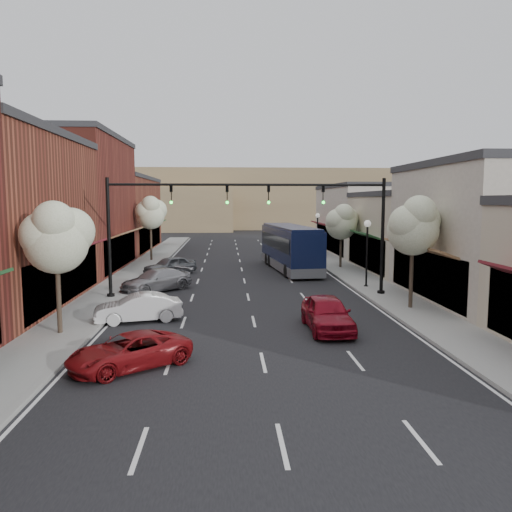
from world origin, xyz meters
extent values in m
plane|color=black|center=(0.00, 0.00, 0.00)|extent=(160.00, 160.00, 0.00)
cube|color=gray|center=(-8.40, 18.50, 0.07)|extent=(2.80, 73.00, 0.15)
cube|color=gray|center=(8.40, 18.50, 0.07)|extent=(2.80, 73.00, 0.15)
cube|color=gray|center=(-7.00, 18.50, 0.07)|extent=(0.25, 73.00, 0.17)
cube|color=gray|center=(7.00, 18.50, 0.07)|extent=(0.25, 73.00, 0.17)
cube|color=black|center=(-10.10, 6.00, 1.60)|extent=(0.60, 11.90, 2.60)
cube|color=#5A141B|center=(-9.30, 6.00, 3.10)|extent=(1.07, 9.80, 0.49)
cube|color=maroon|center=(-14.30, 20.00, 5.25)|extent=(9.00, 14.00, 10.50)
cube|color=#2D2D30|center=(-14.30, 20.00, 10.70)|extent=(9.20, 14.10, 0.40)
cube|color=black|center=(-10.10, 20.00, 1.60)|extent=(0.60, 11.90, 2.60)
cube|color=brown|center=(-9.30, 20.00, 3.10)|extent=(1.07, 9.80, 0.49)
cube|color=brown|center=(-14.30, 36.00, 4.00)|extent=(9.00, 18.00, 8.00)
cube|color=#2D2D30|center=(-14.30, 36.00, 8.20)|extent=(9.20, 18.10, 0.40)
cube|color=black|center=(-10.10, 36.00, 1.60)|extent=(0.60, 15.30, 2.60)
cube|color=#1A411F|center=(-9.30, 36.00, 3.10)|extent=(1.07, 12.60, 0.49)
cube|color=#BEB4A3|center=(13.80, 6.00, 3.75)|extent=(8.00, 12.00, 7.50)
cube|color=#2D2D30|center=(13.80, 6.00, 7.70)|extent=(8.20, 12.10, 0.40)
cube|color=black|center=(10.10, 6.00, 1.60)|extent=(0.60, 10.20, 2.60)
cube|color=brown|center=(9.30, 6.00, 3.10)|extent=(1.07, 8.40, 0.49)
cube|color=#B6A790|center=(13.80, 18.00, 3.00)|extent=(8.00, 12.00, 6.00)
cube|color=#2D2D30|center=(13.80, 18.00, 6.20)|extent=(8.20, 12.10, 0.40)
cube|color=black|center=(10.10, 18.00, 1.60)|extent=(0.60, 10.20, 2.60)
cube|color=#1A411F|center=(9.30, 18.00, 3.10)|extent=(1.07, 8.40, 0.49)
cube|color=#BEB4A3|center=(13.80, 32.00, 3.50)|extent=(8.00, 16.00, 7.00)
cube|color=#2D2D30|center=(13.80, 32.00, 7.20)|extent=(8.20, 16.10, 0.40)
cube|color=black|center=(10.10, 32.00, 1.60)|extent=(0.60, 13.60, 2.60)
cube|color=#5A141B|center=(9.30, 32.00, 3.10)|extent=(1.07, 11.20, 0.49)
cube|color=#7A6647|center=(0.00, 90.00, 6.00)|extent=(120.00, 30.00, 12.00)
cube|color=#7A6647|center=(-25.00, 78.00, 4.00)|extent=(50.00, 20.00, 8.00)
cylinder|color=black|center=(8.00, 8.00, 0.15)|extent=(0.44, 0.44, 0.30)
cylinder|color=black|center=(8.00, 8.00, 3.50)|extent=(0.20, 0.20, 7.00)
cylinder|color=black|center=(4.00, 8.00, 6.60)|extent=(8.00, 0.14, 0.14)
imported|color=black|center=(4.40, 8.00, 6.00)|extent=(0.18, 0.46, 1.10)
sphere|color=#19E533|center=(4.40, 7.88, 5.58)|extent=(0.18, 0.18, 0.18)
imported|color=black|center=(1.20, 8.00, 6.00)|extent=(0.18, 0.46, 1.10)
sphere|color=#19E533|center=(1.20, 7.88, 5.58)|extent=(0.18, 0.18, 0.18)
cylinder|color=black|center=(-8.00, 8.00, 0.15)|extent=(0.44, 0.44, 0.30)
cylinder|color=black|center=(-8.00, 8.00, 3.50)|extent=(0.20, 0.20, 7.00)
cylinder|color=black|center=(-4.00, 8.00, 6.60)|extent=(8.00, 0.14, 0.14)
imported|color=black|center=(-4.40, 8.00, 6.00)|extent=(0.18, 0.46, 1.10)
sphere|color=#19E533|center=(-4.40, 7.88, 5.58)|extent=(0.18, 0.18, 0.18)
imported|color=black|center=(-1.20, 8.00, 6.00)|extent=(0.18, 0.46, 1.10)
sphere|color=#19E533|center=(-1.20, 7.88, 5.58)|extent=(0.18, 0.18, 0.18)
cylinder|color=#47382B|center=(8.30, 4.00, 1.86)|extent=(0.20, 0.20, 3.71)
sphere|color=#AFBA8F|center=(8.30, 4.00, 4.18)|extent=(2.60, 2.60, 2.60)
sphere|color=#AFBA8F|center=(8.80, 4.30, 4.64)|extent=(2.00, 2.00, 2.00)
sphere|color=#AFBA8F|center=(7.90, 3.70, 4.52)|extent=(1.90, 1.90, 1.90)
sphere|color=#AFBA8F|center=(8.40, 3.50, 5.10)|extent=(1.70, 1.70, 1.70)
cylinder|color=#47382B|center=(8.30, 20.00, 1.66)|extent=(0.20, 0.20, 3.33)
sphere|color=#AFBA8F|center=(8.30, 20.00, 3.74)|extent=(2.60, 2.60, 2.60)
sphere|color=#AFBA8F|center=(8.80, 20.30, 4.16)|extent=(2.00, 2.00, 2.00)
sphere|color=#AFBA8F|center=(7.90, 19.70, 4.06)|extent=(1.90, 1.90, 1.90)
sphere|color=#AFBA8F|center=(8.40, 19.50, 4.58)|extent=(1.70, 1.70, 1.70)
cylinder|color=#47382B|center=(-8.30, 0.00, 1.76)|extent=(0.20, 0.20, 3.52)
sphere|color=#AFBA8F|center=(-8.30, 0.00, 3.96)|extent=(2.60, 2.60, 2.60)
sphere|color=#AFBA8F|center=(-7.80, 0.30, 4.40)|extent=(2.00, 2.00, 2.00)
sphere|color=#AFBA8F|center=(-8.70, -0.30, 4.29)|extent=(1.90, 1.90, 1.90)
sphere|color=#AFBA8F|center=(-8.20, -0.50, 4.84)|extent=(1.70, 1.70, 1.70)
cylinder|color=#47382B|center=(-8.30, 26.00, 1.92)|extent=(0.20, 0.20, 3.84)
sphere|color=#AFBA8F|center=(-8.30, 26.00, 4.32)|extent=(2.60, 2.60, 2.60)
sphere|color=#AFBA8F|center=(-7.80, 26.30, 4.80)|extent=(2.00, 2.00, 2.00)
sphere|color=#AFBA8F|center=(-8.70, 25.70, 4.68)|extent=(1.90, 1.90, 1.90)
sphere|color=#AFBA8F|center=(-8.20, 25.50, 5.28)|extent=(1.70, 1.70, 1.70)
cylinder|color=black|center=(7.80, 10.50, 0.10)|extent=(0.28, 0.28, 0.20)
cylinder|color=black|center=(7.80, 10.50, 2.00)|extent=(0.12, 0.12, 4.00)
sphere|color=white|center=(7.80, 10.50, 4.22)|extent=(0.44, 0.44, 0.44)
cylinder|color=black|center=(7.80, 28.00, 0.10)|extent=(0.28, 0.28, 0.20)
cylinder|color=black|center=(7.80, 28.00, 2.00)|extent=(0.12, 0.12, 4.00)
sphere|color=white|center=(7.80, 28.00, 4.22)|extent=(0.44, 0.44, 0.44)
cube|color=#0E1538|center=(3.94, 19.40, 1.96)|extent=(3.75, 12.07, 3.01)
cube|color=#595B60|center=(3.94, 19.40, 0.54)|extent=(3.77, 12.10, 0.69)
cube|color=black|center=(3.94, 19.40, 2.38)|extent=(3.71, 11.14, 1.09)
cube|color=#0E1538|center=(3.94, 19.40, 3.51)|extent=(3.50, 11.58, 0.25)
cube|color=black|center=(4.52, 13.54, 2.57)|extent=(2.06, 0.29, 1.19)
cylinder|color=black|center=(3.19, 15.15, 0.51)|extent=(0.42, 1.06, 1.03)
cylinder|color=black|center=(5.51, 15.38, 0.51)|extent=(0.42, 1.06, 1.03)
cylinder|color=black|center=(2.40, 23.03, 0.51)|extent=(0.42, 1.06, 1.03)
cylinder|color=black|center=(4.72, 23.26, 0.51)|extent=(0.42, 1.06, 1.03)
cylinder|color=black|center=(2.54, 21.65, 0.51)|extent=(0.42, 1.06, 1.03)
cylinder|color=black|center=(4.86, 21.88, 0.51)|extent=(0.42, 1.06, 1.03)
imported|color=maroon|center=(3.13, 0.22, 0.77)|extent=(1.89, 4.54, 1.53)
imported|color=maroon|center=(-4.59, -4.31, 0.59)|extent=(4.54, 4.07, 1.17)
imported|color=silver|center=(-5.43, 2.32, 0.66)|extent=(4.26, 2.37, 1.33)
imported|color=gray|center=(-5.69, 10.31, 0.70)|extent=(4.80, 4.78, 1.40)
imported|color=slate|center=(-5.60, 17.33, 0.71)|extent=(4.27, 4.00, 1.43)
camera|label=1|loc=(-1.27, -21.02, 5.68)|focal=35.00mm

